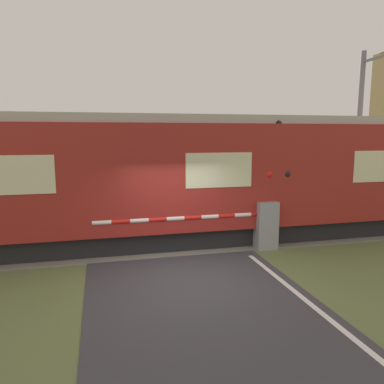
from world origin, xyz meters
TOP-DOWN VIEW (x-y plane):
  - ground_plane at (0.00, 0.00)m, footprint 80.00×80.00m
  - track_bed at (0.00, 3.01)m, footprint 36.00×3.20m
  - train at (1.27, 3.01)m, footprint 18.46×2.91m
  - crossing_barrier at (2.35, 1.58)m, footprint 5.16×0.44m
  - signal_post at (3.02, 1.69)m, footprint 0.85×0.26m
  - catenary_pole at (8.18, 4.98)m, footprint 0.20×1.90m

SIDE VIEW (x-z plane):
  - ground_plane at x=0.00m, z-range 0.00..0.00m
  - track_bed at x=0.00m, z-range -0.04..0.09m
  - crossing_barrier at x=2.35m, z-range 0.05..1.41m
  - train at x=1.27m, z-range 0.05..3.80m
  - signal_post at x=3.02m, z-range 0.24..3.85m
  - catenary_pole at x=8.18m, z-range 0.15..6.54m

